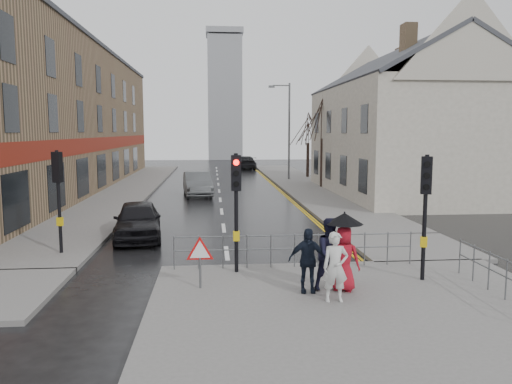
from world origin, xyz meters
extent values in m
plane|color=black|center=(0.00, 0.00, 0.00)|extent=(120.00, 120.00, 0.00)
cube|color=#605E5B|center=(3.00, -3.50, 0.07)|extent=(10.00, 9.00, 0.14)
cube|color=#605E5B|center=(-6.50, 23.00, 0.07)|extent=(4.00, 44.00, 0.14)
cube|color=#605E5B|center=(6.50, 25.00, 0.07)|extent=(4.00, 40.00, 0.14)
cube|color=#605E5B|center=(6.50, 3.00, 0.07)|extent=(4.00, 4.20, 0.14)
cube|color=#876D4E|center=(-12.00, 22.00, 5.00)|extent=(8.00, 42.00, 10.00)
cube|color=beige|center=(12.00, 18.00, 3.50)|extent=(9.00, 16.00, 7.00)
cube|color=#876D4E|center=(10.50, 14.00, 9.20)|extent=(0.70, 0.90, 1.80)
cube|color=#876D4E|center=(13.20, 22.00, 9.20)|extent=(0.70, 0.90, 1.80)
cube|color=gray|center=(1.50, 62.00, 9.00)|extent=(5.00, 5.00, 18.00)
cylinder|color=black|center=(0.20, 0.20, 1.84)|extent=(0.11, 0.11, 3.40)
cube|color=black|center=(0.20, 0.20, 2.99)|extent=(0.28, 0.22, 1.00)
cylinder|color=#FF0C07|center=(0.20, 0.06, 3.29)|extent=(0.16, 0.04, 0.16)
cylinder|color=black|center=(0.20, 0.06, 2.99)|extent=(0.16, 0.04, 0.16)
cylinder|color=black|center=(0.20, 0.06, 2.69)|extent=(0.16, 0.04, 0.16)
cube|color=gold|center=(0.20, 0.20, 1.19)|extent=(0.18, 0.14, 0.28)
cylinder|color=black|center=(5.20, -1.00, 1.84)|extent=(0.11, 0.11, 3.40)
cube|color=black|center=(5.20, -1.00, 2.99)|extent=(0.34, 0.30, 1.00)
cylinder|color=black|center=(5.15, -1.13, 3.29)|extent=(0.16, 0.09, 0.16)
cylinder|color=black|center=(5.15, -1.13, 2.99)|extent=(0.16, 0.09, 0.16)
cylinder|color=black|center=(5.15, -1.13, 2.69)|extent=(0.16, 0.09, 0.16)
cube|color=gold|center=(5.20, -1.00, 1.19)|extent=(0.22, 0.19, 0.28)
cylinder|color=black|center=(-5.50, 3.00, 1.84)|extent=(0.11, 0.11, 3.40)
cube|color=black|center=(-5.50, 3.00, 2.99)|extent=(0.34, 0.30, 1.00)
cylinder|color=black|center=(-5.45, 3.13, 3.29)|extent=(0.16, 0.09, 0.16)
cylinder|color=black|center=(-5.45, 3.13, 2.99)|extent=(0.16, 0.09, 0.16)
cylinder|color=black|center=(-5.45, 3.13, 2.69)|extent=(0.16, 0.09, 0.16)
cube|color=gold|center=(-5.50, 3.00, 1.19)|extent=(0.22, 0.19, 0.28)
cylinder|color=#595B5E|center=(-1.60, 0.60, 0.64)|extent=(0.04, 0.04, 1.00)
cylinder|color=#595B5E|center=(5.50, 0.60, 0.64)|extent=(0.04, 0.04, 1.00)
cylinder|color=#595B5E|center=(1.95, 0.60, 1.09)|extent=(7.10, 0.04, 0.04)
cylinder|color=#595B5E|center=(1.95, 0.60, 0.69)|extent=(7.10, 0.04, 0.04)
cylinder|color=#595B5E|center=(6.50, -0.50, 0.64)|extent=(0.04, 0.04, 1.00)
cylinder|color=#595B5E|center=(6.50, -2.75, 1.09)|extent=(0.04, 4.50, 0.04)
cylinder|color=#595B5E|center=(6.50, -2.75, 0.69)|extent=(0.04, 4.50, 0.04)
cylinder|color=#595B5E|center=(-0.80, -1.20, 0.56)|extent=(0.06, 0.06, 0.85)
cylinder|color=red|center=(-0.80, -1.20, 1.09)|extent=(0.80, 0.03, 0.80)
cylinder|color=white|center=(-0.80, -1.22, 1.09)|extent=(0.60, 0.03, 0.60)
cylinder|color=#595B5E|center=(6.00, 28.00, 4.14)|extent=(0.16, 0.16, 8.00)
cylinder|color=#595B5E|center=(5.30, 28.00, 7.94)|extent=(1.40, 0.10, 0.10)
cube|color=#595B5E|center=(4.50, 28.00, 7.84)|extent=(0.50, 0.25, 0.18)
cylinder|color=#2F201A|center=(7.50, 22.00, 1.89)|extent=(0.26, 0.26, 3.50)
cylinder|color=#2F201A|center=(8.00, 30.00, 1.64)|extent=(0.26, 0.26, 3.00)
imported|color=silver|center=(2.40, -2.50, 0.97)|extent=(0.62, 0.41, 1.67)
imported|color=black|center=(2.52, -1.59, 1.06)|extent=(1.07, 0.95, 1.84)
imported|color=maroon|center=(2.81, -1.72, 0.97)|extent=(0.96, 0.83, 1.65)
cylinder|color=black|center=(2.81, -1.72, 1.07)|extent=(0.02, 0.02, 1.85)
cone|color=black|center=(2.81, -1.72, 1.99)|extent=(0.96, 0.96, 0.28)
imported|color=black|center=(1.88, -1.75, 0.95)|extent=(0.97, 0.43, 1.62)
imported|color=black|center=(-3.36, 5.60, 0.73)|extent=(2.21, 4.47, 1.47)
imported|color=#4B4E50|center=(-1.43, 18.56, 0.77)|extent=(2.15, 4.85, 1.55)
imported|color=black|center=(3.19, 41.43, 0.72)|extent=(2.35, 5.10, 1.45)
camera|label=1|loc=(-0.46, -13.73, 4.14)|focal=35.00mm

